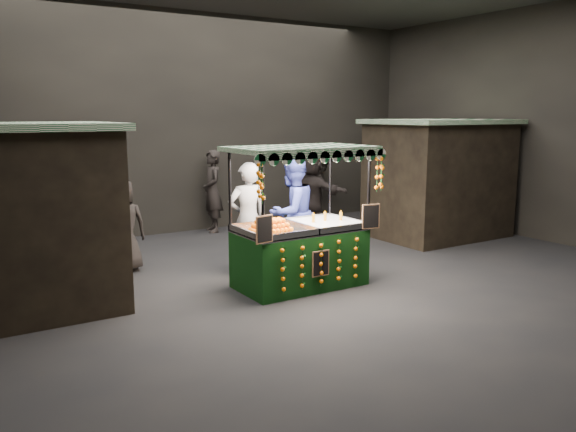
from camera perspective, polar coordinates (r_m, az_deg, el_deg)
ground at (r=9.61m, az=2.57°, el=-6.40°), size 12.00×12.00×0.00m
market_hall at (r=9.24m, az=2.74°, el=14.14°), size 12.10×10.10×5.05m
neighbour_stall_left at (r=8.73m, az=-26.02°, el=-0.29°), size 3.00×2.20×2.60m
neighbour_stall_right at (r=13.33m, az=14.60°, el=3.64°), size 3.00×2.20×2.60m
juice_stall at (r=9.15m, az=1.33°, el=-2.76°), size 2.30×1.35×2.23m
vendor_grey at (r=9.83m, az=-3.98°, el=-0.28°), size 0.75×0.54×1.92m
vendor_blue at (r=10.13m, az=0.40°, el=0.29°), size 1.13×0.97×2.01m
shopper_0 at (r=10.51m, az=-17.39°, el=-0.87°), size 0.60×0.39×1.63m
shopper_1 at (r=13.97m, az=8.86°, el=2.20°), size 1.00×0.90×1.68m
shopper_2 at (r=12.28m, az=-19.62°, el=0.92°), size 1.10×0.59×1.79m
shopper_3 at (r=15.04m, az=3.17°, el=2.94°), size 1.28×1.04×1.73m
shopper_4 at (r=10.38m, az=-15.92°, el=-0.94°), size 0.79×0.52×1.62m
shopper_5 at (r=13.34m, az=2.37°, el=2.34°), size 1.06×1.82×1.87m
shopper_6 at (r=13.51m, az=-7.46°, el=2.44°), size 0.56×0.76×1.90m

